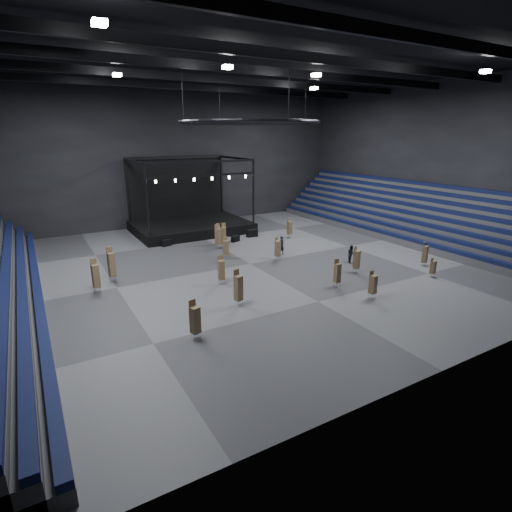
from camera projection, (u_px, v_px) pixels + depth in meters
floor at (250, 264)px, 38.56m from camera, size 50.00×50.00×0.00m
ceiling at (249, 59)px, 33.27m from camera, size 50.00×42.00×0.20m
wall_back at (173, 157)px, 53.30m from camera, size 50.00×0.20×18.00m
wall_front at (469, 202)px, 18.53m from camera, size 50.00×0.20×18.00m
wall_right at (431, 160)px, 47.86m from camera, size 0.20×42.00×18.00m
bleachers_right at (413, 221)px, 49.02m from camera, size 7.20×40.00×6.40m
stage at (189, 219)px, 51.58m from camera, size 14.00×10.00×9.20m
truss_ring at (249, 122)px, 34.74m from camera, size 12.30×12.30×5.15m
roof_girders at (249, 70)px, 33.51m from camera, size 49.00×30.35×0.70m
floodlights at (275, 71)px, 30.37m from camera, size 28.60×16.60×0.25m
flight_case_left at (166, 243)px, 44.60m from camera, size 1.20×0.84×0.73m
flight_case_mid at (235, 239)px, 46.44m from camera, size 1.15×0.86×0.69m
flight_case_right at (252, 233)px, 48.60m from camera, size 1.34×0.71×0.88m
chair_stack_0 at (195, 319)px, 24.10m from camera, size 0.64×0.64×2.55m
chair_stack_1 at (112, 264)px, 33.61m from camera, size 0.61×0.61×3.02m
chair_stack_2 at (96, 275)px, 31.29m from camera, size 0.58×0.58×2.75m
chair_stack_3 at (218, 236)px, 43.36m from camera, size 0.71×0.71×2.64m
chair_stack_4 at (425, 254)px, 37.60m from camera, size 0.53×0.53×2.36m
chair_stack_5 at (289, 227)px, 47.86m from camera, size 0.58×0.58×2.43m
chair_stack_6 at (221, 269)px, 33.00m from camera, size 0.61×0.61×2.48m
chair_stack_7 at (226, 247)px, 39.83m from camera, size 0.57×0.57×2.24m
chair_stack_8 at (224, 235)px, 43.77m from camera, size 0.63×0.63×2.73m
chair_stack_9 at (433, 267)px, 34.79m from camera, size 0.49×0.49×1.74m
chair_stack_10 at (373, 284)px, 30.20m from camera, size 0.55×0.55×2.19m
chair_stack_11 at (218, 234)px, 45.01m from camera, size 0.60×0.60×2.40m
chair_stack_12 at (337, 273)px, 32.54m from camera, size 0.46×0.46×2.34m
chair_stack_13 at (238, 287)px, 28.84m from camera, size 0.61×0.61×2.76m
chair_stack_14 at (357, 259)px, 35.78m from camera, size 0.65×0.65×2.47m
chair_stack_15 at (278, 248)px, 39.50m from camera, size 0.58×0.58×2.29m
man_center at (281, 245)px, 41.29m from camera, size 0.74×0.51×1.95m
crew_member at (351, 254)px, 38.75m from camera, size 0.94×1.03×1.72m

